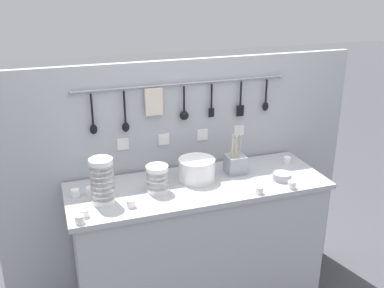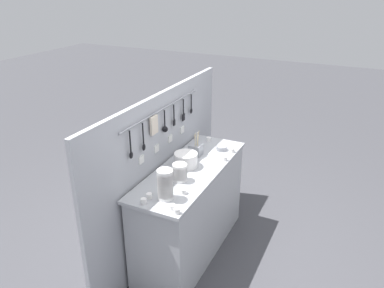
{
  "view_description": "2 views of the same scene",
  "coord_description": "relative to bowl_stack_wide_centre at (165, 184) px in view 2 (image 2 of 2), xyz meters",
  "views": [
    {
      "loc": [
        -0.8,
        -2.24,
        2.1
      ],
      "look_at": [
        -0.05,
        -0.03,
        1.21
      ],
      "focal_mm": 42.0,
      "sensor_mm": 36.0,
      "label": 1
    },
    {
      "loc": [
        -2.77,
        -1.35,
        2.55
      ],
      "look_at": [
        -0.0,
        -0.02,
        1.19
      ],
      "focal_mm": 35.0,
      "sensor_mm": 36.0,
      "label": 2
    }
  ],
  "objects": [
    {
      "name": "ground_plane",
      "position": [
        0.56,
        0.05,
        -1.07
      ],
      "size": [
        20.0,
        20.0,
        0.0
      ],
      "primitive_type": "plane",
      "color": "#424247"
    },
    {
      "name": "counter",
      "position": [
        0.56,
        0.05,
        -0.6
      ],
      "size": [
        1.53,
        0.54,
        0.94
      ],
      "color": "#ADAFB5",
      "rests_on": "ground"
    },
    {
      "name": "back_wall",
      "position": [
        0.56,
        0.36,
        -0.25
      ],
      "size": [
        2.33,
        0.09,
        1.62
      ],
      "color": "#A8AAB2",
      "rests_on": "ground"
    },
    {
      "name": "bowl_stack_wide_centre",
      "position": [
        0.0,
        0.0,
        0.0
      ],
      "size": [
        0.13,
        0.13,
        0.25
      ],
      "color": "white",
      "rests_on": "counter"
    },
    {
      "name": "bowl_stack_nested_right",
      "position": [
        0.31,
        0.03,
        -0.05
      ],
      "size": [
        0.13,
        0.13,
        0.16
      ],
      "color": "white",
      "rests_on": "counter"
    },
    {
      "name": "plate_stack",
      "position": [
        0.57,
        0.11,
        -0.06
      ],
      "size": [
        0.22,
        0.22,
        0.13
      ],
      "color": "white",
      "rests_on": "counter"
    },
    {
      "name": "steel_mixing_bowl",
      "position": [
        1.05,
        -0.06,
        -0.1
      ],
      "size": [
        0.11,
        0.11,
        0.04
      ],
      "color": "#93969E",
      "rests_on": "counter"
    },
    {
      "name": "cutlery_caddy",
      "position": [
        0.83,
        0.12,
        -0.07
      ],
      "size": [
        0.12,
        0.12,
        0.27
      ],
      "color": "#93969E",
      "rests_on": "counter"
    },
    {
      "name": "cup_edge_far",
      "position": [
        -0.14,
        0.12,
        -0.11
      ],
      "size": [
        0.05,
        0.05,
        0.04
      ],
      "color": "white",
      "rests_on": "counter"
    },
    {
      "name": "cup_centre",
      "position": [
        -0.14,
        -0.18,
        -0.11
      ],
      "size": [
        0.05,
        0.05,
        0.04
      ],
      "color": "white",
      "rests_on": "counter"
    },
    {
      "name": "cup_front_left",
      "position": [
        0.13,
        -0.1,
        -0.11
      ],
      "size": [
        0.05,
        0.05,
        0.04
      ],
      "color": "white",
      "rests_on": "counter"
    },
    {
      "name": "cup_mid_row",
      "position": [
        0.84,
        -0.18,
        -0.11
      ],
      "size": [
        0.05,
        0.05,
        0.04
      ],
      "color": "white",
      "rests_on": "counter"
    },
    {
      "name": "cup_back_left",
      "position": [
        1.05,
        -0.18,
        -0.11
      ],
      "size": [
        0.05,
        0.05,
        0.04
      ],
      "color": "white",
      "rests_on": "counter"
    },
    {
      "name": "cup_front_right",
      "position": [
        -0.12,
        -0.12,
        -0.11
      ],
      "size": [
        0.05,
        0.05,
        0.04
      ],
      "color": "white",
      "rests_on": "counter"
    },
    {
      "name": "cup_edge_near",
      "position": [
        1.21,
        0.15,
        -0.11
      ],
      "size": [
        0.05,
        0.05,
        0.04
      ],
      "color": "white",
      "rests_on": "counter"
    },
    {
      "name": "cup_beside_plates",
      "position": [
        -0.06,
        0.12,
        -0.11
      ],
      "size": [
        0.05,
        0.05,
        0.04
      ],
      "color": "white",
      "rests_on": "counter"
    }
  ]
}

